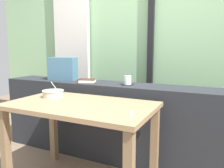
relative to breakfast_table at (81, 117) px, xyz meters
name	(u,v)px	position (x,y,z in m)	size (l,w,h in m)	color
outdoor_backdrop	(144,29)	(0.09, 1.33, 0.79)	(4.80, 0.08, 2.80)	#8EBC89
curtain_left_panel	(72,42)	(-0.95, 1.23, 0.64)	(0.56, 0.06, 2.50)	silver
window_divider_post	(151,37)	(0.20, 1.26, 0.69)	(0.07, 0.05, 2.60)	black
dark_console_ledge	(121,122)	(0.09, 0.61, -0.21)	(2.80, 0.38, 0.80)	#23262B
breakfast_table	(81,117)	(0.00, 0.00, 0.00)	(1.17, 0.68, 0.73)	#826849
coaster_square	(128,85)	(0.17, 0.58, 0.19)	(0.10, 0.10, 0.01)	black
juice_glass	(128,80)	(0.17, 0.58, 0.24)	(0.07, 0.07, 0.09)	white
closed_book	(87,81)	(-0.28, 0.55, 0.21)	(0.21, 0.19, 0.04)	#47231E
throw_pillow	(63,69)	(-0.64, 0.61, 0.32)	(0.32, 0.14, 0.26)	#426B84
soup_bowl	(53,93)	(-0.36, 0.10, 0.14)	(0.19, 0.19, 0.14)	#BCB7A8
fork_utensil	(131,114)	(0.48, -0.11, 0.12)	(0.02, 0.17, 0.01)	silver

